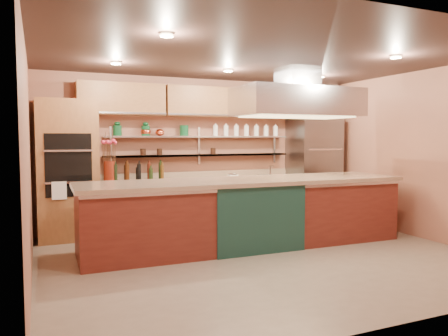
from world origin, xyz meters
name	(u,v)px	position (x,y,z in m)	size (l,w,h in m)	color
floor	(262,257)	(0.00, 0.00, -0.01)	(6.00, 5.00, 0.02)	gray
ceiling	(263,56)	(0.00, 0.00, 2.80)	(6.00, 5.00, 0.02)	black
wall_back	(201,152)	(0.00, 2.50, 1.40)	(6.00, 0.04, 2.80)	#A7684F
wall_front	(399,170)	(0.00, -2.50, 1.40)	(6.00, 0.04, 2.80)	#A7684F
wall_left	(28,163)	(-3.00, 0.00, 1.40)	(0.04, 5.00, 2.80)	#A7684F
wall_right	(421,155)	(3.00, 0.00, 1.40)	(0.04, 5.00, 2.80)	#A7684F
oven_stack	(67,170)	(-2.45, 2.18, 1.15)	(0.95, 0.64, 2.30)	#9B6338
refrigerator	(314,168)	(2.35, 2.14, 1.05)	(0.95, 0.72, 2.10)	slate
back_counter	(204,203)	(-0.05, 2.20, 0.47)	(3.84, 0.64, 0.93)	tan
wall_shelf_lower	(201,155)	(-0.05, 2.37, 1.35)	(3.60, 0.26, 0.03)	silver
wall_shelf_upper	(201,137)	(-0.05, 2.37, 1.70)	(3.60, 0.26, 0.03)	silver
upper_cabinets	(204,102)	(0.00, 2.32, 2.35)	(4.60, 0.36, 0.55)	#9B6338
range_hood	(297,102)	(0.96, 0.62, 2.25)	(2.00, 1.00, 0.45)	silver
ceiling_downlights	(257,61)	(0.00, 0.20, 2.77)	(4.00, 2.80, 0.02)	#FFE5A5
island	(246,213)	(0.06, 0.62, 0.52)	(5.00, 1.09, 1.04)	maroon
flower_vase	(110,172)	(-1.78, 2.15, 1.11)	(0.20, 0.20, 0.36)	maroon
oil_bottle_cluster	(139,172)	(-1.28, 2.15, 1.08)	(0.94, 0.27, 0.30)	black
kitchen_scale	(233,175)	(0.52, 2.15, 0.98)	(0.17, 0.13, 0.10)	white
bar_faucet	(270,170)	(1.38, 2.25, 1.03)	(0.03, 0.03, 0.19)	silver
copper_kettle	(160,132)	(-0.84, 2.37, 1.78)	(0.16, 0.16, 0.13)	#D15230
green_canister	(184,131)	(-0.38, 2.37, 1.81)	(0.16, 0.16, 0.20)	#0E4422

